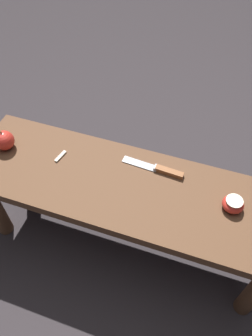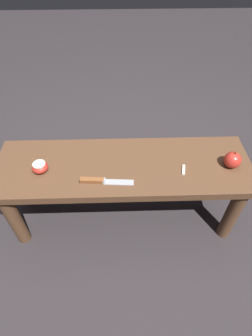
% 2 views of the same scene
% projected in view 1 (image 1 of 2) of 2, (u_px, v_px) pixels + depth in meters
% --- Properties ---
extents(ground_plane, '(8.00, 8.00, 0.00)m').
position_uv_depth(ground_plane, '(125.00, 239.00, 1.56)').
color(ground_plane, '#2D282B').
extents(wooden_bench, '(1.25, 0.39, 0.44)m').
position_uv_depth(wooden_bench, '(124.00, 197.00, 1.28)').
color(wooden_bench, brown).
rests_on(wooden_bench, ground_plane).
extents(knife, '(0.25, 0.04, 0.02)m').
position_uv_depth(knife, '(161.00, 170.00, 1.25)').
color(knife, '#9EA0A5').
rests_on(knife, wooden_bench).
extents(apple_whole, '(0.08, 0.08, 0.09)m').
position_uv_depth(apple_whole, '(4.00, 140.00, 1.30)').
color(apple_whole, red).
rests_on(apple_whole, wooden_bench).
extents(apple_cut, '(0.08, 0.08, 0.05)m').
position_uv_depth(apple_cut, '(233.00, 204.00, 1.13)').
color(apple_cut, red).
rests_on(apple_cut, wooden_bench).
extents(apple_slice_near_knife, '(0.03, 0.06, 0.01)m').
position_uv_depth(apple_slice_near_knife, '(61.00, 156.00, 1.30)').
color(apple_slice_near_knife, silver).
rests_on(apple_slice_near_knife, wooden_bench).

